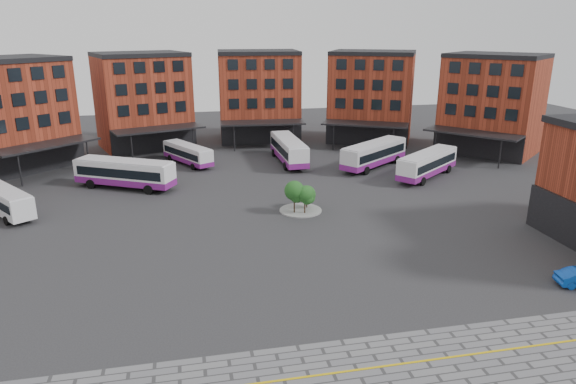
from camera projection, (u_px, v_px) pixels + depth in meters
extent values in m
plane|color=#28282B|center=(310.00, 262.00, 41.85)|extent=(160.00, 160.00, 0.00)
cube|color=gold|center=(404.00, 364.00, 29.18)|extent=(26.00, 0.15, 0.02)
cube|color=#9B3721|center=(13.00, 116.00, 68.02)|extent=(16.35, 16.13, 14.00)
cube|color=black|center=(38.00, 158.00, 66.83)|extent=(10.00, 9.07, 4.00)
cube|color=black|center=(4.00, 59.00, 65.77)|extent=(16.55, 16.35, 0.60)
cube|color=black|center=(31.00, 102.00, 64.50)|extent=(8.60, 7.77, 8.00)
cube|color=black|center=(46.00, 145.00, 64.89)|extent=(12.61, 11.97, 0.25)
cylinder|color=black|center=(20.00, 170.00, 61.00)|extent=(0.20, 0.20, 4.00)
cylinder|color=black|center=(88.00, 155.00, 67.98)|extent=(0.20, 0.20, 4.00)
cube|color=#9B3721|center=(143.00, 102.00, 80.00)|extent=(15.55, 13.69, 14.00)
cube|color=black|center=(155.00, 139.00, 77.57)|extent=(12.45, 4.71, 4.00)
cube|color=black|center=(139.00, 54.00, 77.75)|extent=(15.65, 13.97, 0.60)
cube|color=black|center=(152.00, 92.00, 75.19)|extent=(10.87, 3.87, 8.00)
cube|color=black|center=(159.00, 129.00, 75.03)|extent=(13.72, 8.39, 0.25)
cylinder|color=black|center=(132.00, 148.00, 71.97)|extent=(0.20, 0.20, 4.00)
cylinder|color=black|center=(193.00, 141.00, 76.39)|extent=(0.20, 0.20, 4.00)
cube|color=#9B3721|center=(259.00, 97.00, 85.87)|extent=(13.67, 10.88, 14.00)
cube|color=black|center=(262.00, 132.00, 82.83)|extent=(13.00, 1.41, 4.00)
cube|color=black|center=(258.00, 52.00, 83.62)|extent=(13.69, 11.18, 0.60)
cube|color=black|center=(261.00, 87.00, 80.43)|extent=(11.42, 0.95, 8.00)
cube|color=black|center=(263.00, 123.00, 80.00)|extent=(13.28, 5.30, 0.25)
cylinder|color=black|center=(234.00, 138.00, 78.34)|extent=(0.20, 0.20, 4.00)
cylinder|color=black|center=(293.00, 137.00, 79.50)|extent=(0.20, 0.20, 4.00)
cube|color=#9B3721|center=(371.00, 98.00, 84.69)|extent=(16.12, 14.81, 14.00)
cube|color=black|center=(366.00, 134.00, 81.78)|extent=(11.81, 6.35, 4.00)
cube|color=black|center=(374.00, 53.00, 82.44)|extent=(16.26, 15.08, 0.60)
cube|color=black|center=(368.00, 88.00, 79.38)|extent=(10.26, 5.33, 8.00)
cube|color=black|center=(365.00, 124.00, 79.01)|extent=(13.58, 9.82, 0.25)
cylinder|color=black|center=(333.00, 137.00, 79.11)|extent=(0.20, 0.20, 4.00)
cylinder|color=black|center=(393.00, 141.00, 76.83)|extent=(0.20, 0.20, 4.00)
cube|color=#9B3721|center=(492.00, 106.00, 76.65)|extent=(16.02, 16.39, 14.00)
cube|color=black|center=(477.00, 144.00, 74.57)|extent=(8.74, 10.28, 4.00)
cube|color=black|center=(498.00, 55.00, 74.41)|extent=(16.25, 16.58, 0.60)
cube|color=black|center=(482.00, 94.00, 72.21)|extent=(7.47, 8.86, 8.00)
cube|color=black|center=(473.00, 133.00, 72.20)|extent=(11.73, 12.79, 0.25)
cylinder|color=black|center=(435.00, 145.00, 74.16)|extent=(0.20, 0.20, 4.00)
cylinder|color=black|center=(500.00, 154.00, 68.79)|extent=(0.20, 0.20, 4.00)
cube|color=black|center=(576.00, 227.00, 43.79)|extent=(0.40, 12.00, 4.00)
cylinder|color=gray|center=(301.00, 210.00, 53.40)|extent=(4.40, 4.40, 0.12)
cylinder|color=#332114|center=(294.00, 205.00, 52.43)|extent=(0.14, 0.14, 1.75)
sphere|color=#16441A|center=(294.00, 191.00, 51.95)|extent=(2.04, 2.04, 2.04)
sphere|color=#16441A|center=(297.00, 196.00, 52.01)|extent=(1.43, 1.43, 1.43)
cylinder|color=#332114|center=(307.00, 203.00, 53.95)|extent=(0.14, 0.14, 1.13)
sphere|color=#16441A|center=(307.00, 194.00, 53.64)|extent=(1.87, 1.87, 1.87)
sphere|color=#16441A|center=(309.00, 198.00, 53.64)|extent=(1.31, 1.31, 1.31)
cylinder|color=#332114|center=(305.00, 207.00, 52.28)|extent=(0.14, 0.14, 1.53)
sphere|color=#16441A|center=(305.00, 194.00, 51.86)|extent=(1.75, 1.75, 1.75)
sphere|color=#16441A|center=(307.00, 199.00, 51.90)|extent=(1.22, 1.22, 1.22)
cube|color=white|center=(4.00, 200.00, 51.90)|extent=(7.64, 9.31, 2.20)
cube|color=black|center=(4.00, 198.00, 51.85)|extent=(7.22, 8.70, 0.85)
cube|color=silver|center=(2.00, 189.00, 51.55)|extent=(7.34, 8.93, 0.11)
cylinder|color=black|center=(6.00, 201.00, 55.06)|extent=(0.75, 0.88, 0.90)
cylinder|color=black|center=(6.00, 221.00, 49.44)|extent=(0.75, 0.88, 0.90)
cylinder|color=black|center=(30.00, 215.00, 51.02)|extent=(0.75, 0.88, 0.90)
cube|color=white|center=(125.00, 172.00, 60.37)|extent=(11.93, 8.15, 2.69)
cube|color=black|center=(124.00, 171.00, 60.31)|extent=(11.11, 7.75, 1.04)
cube|color=silver|center=(123.00, 161.00, 59.94)|extent=(11.45, 7.83, 0.13)
cube|color=black|center=(82.00, 166.00, 61.92)|extent=(1.21, 2.11, 1.21)
cube|color=#7C1C7E|center=(125.00, 180.00, 60.67)|extent=(11.98, 8.21, 0.77)
cylinder|color=black|center=(91.00, 184.00, 60.61)|extent=(1.12, 0.81, 1.10)
cylinder|color=black|center=(105.00, 178.00, 63.11)|extent=(1.12, 0.81, 1.10)
cylinder|color=black|center=(148.00, 190.00, 58.50)|extent=(1.12, 0.81, 1.10)
cylinder|color=black|center=(161.00, 183.00, 61.00)|extent=(1.12, 0.81, 1.10)
cube|color=silver|center=(188.00, 153.00, 71.04)|extent=(6.73, 9.56, 2.17)
cube|color=black|center=(188.00, 152.00, 70.99)|extent=(6.40, 8.92, 0.84)
cube|color=silver|center=(187.00, 145.00, 70.69)|extent=(6.46, 9.18, 0.11)
cube|color=black|center=(171.00, 146.00, 74.39)|extent=(1.70, 1.03, 0.97)
cube|color=#7C1C7E|center=(188.00, 159.00, 71.28)|extent=(6.79, 9.62, 0.62)
cylinder|color=black|center=(170.00, 158.00, 72.92)|extent=(0.67, 0.90, 0.89)
cylinder|color=black|center=(184.00, 156.00, 74.31)|extent=(0.67, 0.90, 0.89)
cylinder|color=black|center=(193.00, 167.00, 68.46)|extent=(0.67, 0.90, 0.89)
cylinder|color=black|center=(207.00, 164.00, 69.85)|extent=(0.67, 0.90, 0.89)
cube|color=white|center=(289.00, 149.00, 71.78)|extent=(3.05, 12.20, 2.70)
cube|color=black|center=(289.00, 148.00, 71.72)|extent=(3.08, 11.23, 1.05)
cube|color=silver|center=(289.00, 139.00, 71.35)|extent=(2.92, 11.71, 0.13)
cube|color=black|center=(280.00, 139.00, 77.24)|extent=(2.35, 0.18, 1.21)
cube|color=#7C1C7E|center=(289.00, 156.00, 72.08)|extent=(3.09, 12.24, 0.77)
cylinder|color=black|center=(274.00, 153.00, 75.52)|extent=(0.36, 1.11, 1.10)
cylinder|color=black|center=(292.00, 152.00, 76.11)|extent=(0.36, 1.11, 1.10)
cylinder|color=black|center=(285.00, 166.00, 68.32)|extent=(0.36, 1.11, 1.10)
cylinder|color=black|center=(305.00, 165.00, 68.91)|extent=(0.36, 1.11, 1.10)
cube|color=silver|center=(374.00, 153.00, 69.42)|extent=(11.29, 9.37, 2.68)
cube|color=black|center=(374.00, 152.00, 69.36)|extent=(10.55, 8.84, 1.04)
cube|color=silver|center=(375.00, 143.00, 68.99)|extent=(10.83, 8.99, 0.13)
cube|color=black|center=(397.00, 144.00, 73.55)|extent=(1.48, 1.94, 1.20)
cube|color=#7C1C7E|center=(374.00, 160.00, 69.72)|extent=(11.34, 9.42, 0.77)
cylinder|color=black|center=(380.00, 156.00, 73.45)|extent=(1.07, 0.92, 1.09)
cylinder|color=black|center=(397.00, 160.00, 71.72)|extent=(1.07, 0.92, 1.09)
cylinder|color=black|center=(349.00, 167.00, 67.98)|extent=(1.07, 0.92, 1.09)
cylinder|color=black|center=(366.00, 171.00, 66.25)|extent=(1.07, 0.92, 1.09)
cube|color=white|center=(428.00, 163.00, 64.82)|extent=(10.67, 9.07, 2.55)
cube|color=black|center=(428.00, 162.00, 64.77)|extent=(9.98, 8.56, 0.99)
cube|color=silver|center=(428.00, 153.00, 64.41)|extent=(10.24, 8.71, 0.13)
cube|color=black|center=(447.00, 153.00, 68.82)|extent=(1.45, 1.83, 1.15)
cube|color=#7C1C7E|center=(427.00, 170.00, 65.10)|extent=(10.72, 9.12, 0.73)
cylinder|color=black|center=(430.00, 166.00, 68.69)|extent=(1.02, 0.88, 1.04)
cylinder|color=black|center=(449.00, 169.00, 67.07)|extent=(1.02, 0.88, 1.04)
cylinder|color=black|center=(403.00, 177.00, 63.39)|extent=(1.02, 0.88, 1.04)
cylinder|color=black|center=(423.00, 181.00, 61.78)|extent=(1.02, 0.88, 1.04)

